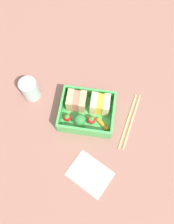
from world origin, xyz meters
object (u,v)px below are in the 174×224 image
object	(u,v)px
strawberry_left	(67,117)
drinking_glass	(30,89)
folded_napkin	(90,174)
sandwich_center_left	(100,104)
broccoli_floret	(80,120)
chopstick_pair	(130,120)
sandwich_left	(77,101)
carrot_stick_far_left	(103,124)
strawberry_far_left	(91,120)

from	to	relation	value
strawberry_left	drinking_glass	world-z (taller)	drinking_glass
folded_napkin	drinking_glass	bearing A→B (deg)	135.01
folded_napkin	sandwich_center_left	bearing A→B (deg)	89.69
broccoli_floret	chopstick_pair	world-z (taller)	broccoli_floret
sandwich_left	sandwich_center_left	world-z (taller)	same
chopstick_pair	drinking_glass	size ratio (longest dim) A/B	2.49
carrot_stick_far_left	chopstick_pair	xyz separation A→B (cm)	(8.30, 3.04, -1.48)
sandwich_center_left	broccoli_floret	world-z (taller)	sandwich_center_left
sandwich_center_left	strawberry_far_left	distance (cm)	5.40
broccoli_floret	drinking_glass	distance (cm)	18.59
chopstick_pair	broccoli_floret	bearing A→B (deg)	-167.59
folded_napkin	broccoli_floret	bearing A→B (deg)	109.67
chopstick_pair	folded_napkin	size ratio (longest dim) A/B	1.65
strawberry_far_left	carrot_stick_far_left	world-z (taller)	strawberry_far_left
drinking_glass	carrot_stick_far_left	bearing A→B (deg)	-17.04
sandwich_left	strawberry_far_left	world-z (taller)	sandwich_left
sandwich_left	chopstick_pair	world-z (taller)	sandwich_left
chopstick_pair	folded_napkin	world-z (taller)	chopstick_pair
strawberry_far_left	folded_napkin	distance (cm)	15.77
drinking_glass	folded_napkin	world-z (taller)	drinking_glass
strawberry_far_left	drinking_glass	size ratio (longest dim) A/B	0.42
folded_napkin	strawberry_far_left	bearing A→B (deg)	96.87
broccoli_floret	sandwich_center_left	bearing A→B (deg)	47.62
folded_napkin	sandwich_left	bearing A→B (deg)	109.27
sandwich_left	carrot_stick_far_left	bearing A→B (deg)	-31.98
sandwich_left	drinking_glass	xyz separation A→B (cm)	(-15.04, 1.81, -0.09)
sandwich_center_left	chopstick_pair	xyz separation A→B (cm)	(9.89, -2.46, -3.59)
strawberry_left	strawberry_far_left	world-z (taller)	strawberry_far_left
chopstick_pair	drinking_glass	distance (cm)	32.62
folded_napkin	strawberry_left	bearing A→B (deg)	121.24
carrot_stick_far_left	chopstick_pair	world-z (taller)	carrot_stick_far_left
strawberry_far_left	strawberry_left	bearing A→B (deg)	-177.28
broccoli_floret	drinking_glass	size ratio (longest dim) A/B	0.58
broccoli_floret	carrot_stick_far_left	xyz separation A→B (cm)	(6.89, 0.31, -1.94)
sandwich_center_left	folded_napkin	bearing A→B (deg)	-90.31
chopstick_pair	drinking_glass	bearing A→B (deg)	172.43
strawberry_left	chopstick_pair	size ratio (longest dim) A/B	0.16
sandwich_center_left	folded_napkin	size ratio (longest dim) A/B	0.49
strawberry_left	strawberry_far_left	size ratio (longest dim) A/B	0.93
strawberry_far_left	carrot_stick_far_left	xyz separation A→B (cm)	(3.57, -0.64, -0.83)
carrot_stick_far_left	sandwich_center_left	bearing A→B (deg)	106.19
sandwich_center_left	broccoli_floret	size ratio (longest dim) A/B	1.27
sandwich_left	chopstick_pair	xyz separation A→B (cm)	(17.11, -2.46, -3.59)
drinking_glass	strawberry_far_left	bearing A→B (deg)	-18.20
broccoli_floret	folded_napkin	bearing A→B (deg)	-70.33
sandwich_center_left	sandwich_left	bearing A→B (deg)	180.00
strawberry_left	drinking_glass	distance (cm)	14.81
broccoli_floret	carrot_stick_far_left	distance (cm)	7.17
sandwich_left	broccoli_floret	distance (cm)	6.12
strawberry_far_left	chopstick_pair	distance (cm)	12.32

